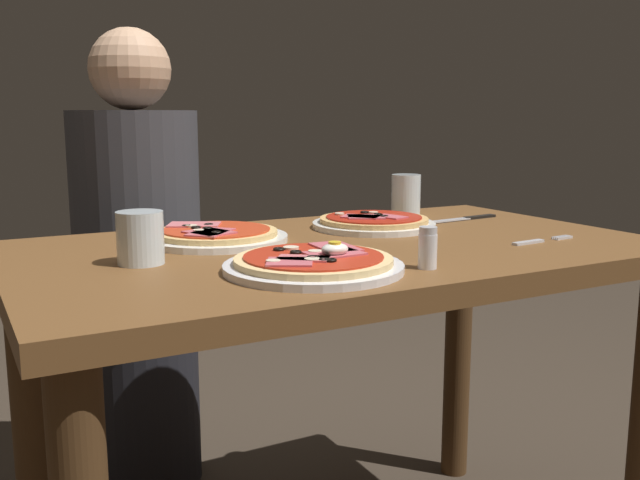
% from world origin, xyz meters
% --- Properties ---
extents(dining_table, '(1.19, 0.70, 0.73)m').
position_xyz_m(dining_table, '(0.00, 0.00, 0.60)').
color(dining_table, brown).
rests_on(dining_table, ground).
extents(pizza_foreground, '(0.28, 0.28, 0.05)m').
position_xyz_m(pizza_foreground, '(-0.15, -0.18, 0.74)').
color(pizza_foreground, white).
rests_on(pizza_foreground, dining_table).
extents(pizza_across_left, '(0.26, 0.26, 0.03)m').
position_xyz_m(pizza_across_left, '(0.16, 0.14, 0.74)').
color(pizza_across_left, white).
rests_on(pizza_across_left, dining_table).
extents(pizza_across_right, '(0.27, 0.27, 0.03)m').
position_xyz_m(pizza_across_right, '(-0.19, 0.14, 0.74)').
color(pizza_across_right, white).
rests_on(pizza_across_right, dining_table).
extents(water_glass_near, '(0.08, 0.08, 0.09)m').
position_xyz_m(water_glass_near, '(-0.37, 0.00, 0.77)').
color(water_glass_near, silver).
rests_on(water_glass_near, dining_table).
extents(water_glass_far, '(0.07, 0.07, 0.10)m').
position_xyz_m(water_glass_far, '(0.35, 0.29, 0.77)').
color(water_glass_far, silver).
rests_on(water_glass_far, dining_table).
extents(fork, '(0.16, 0.03, 0.00)m').
position_xyz_m(fork, '(0.35, -0.16, 0.73)').
color(fork, silver).
rests_on(fork, dining_table).
extents(knife, '(0.20, 0.04, 0.01)m').
position_xyz_m(knife, '(0.42, 0.14, 0.73)').
color(knife, silver).
rests_on(knife, dining_table).
extents(salt_shaker, '(0.03, 0.03, 0.07)m').
position_xyz_m(salt_shaker, '(0.02, -0.25, 0.76)').
color(salt_shaker, white).
rests_on(salt_shaker, dining_table).
extents(diner_person, '(0.32, 0.32, 1.18)m').
position_xyz_m(diner_person, '(-0.22, 0.66, 0.56)').
color(diner_person, black).
rests_on(diner_person, ground).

